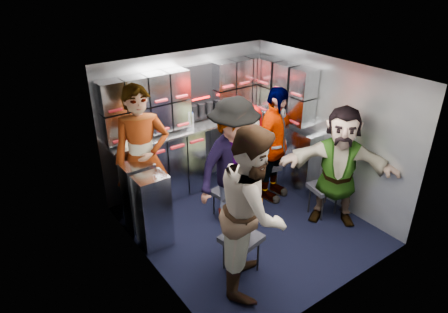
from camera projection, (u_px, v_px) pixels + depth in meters
floor at (247, 225)px, 5.46m from camera, size 3.00×3.00×0.00m
wall_back at (187, 121)px, 6.07m from camera, size 2.80×0.04×2.10m
wall_left at (147, 191)px, 4.26m from camera, size 0.04×3.00×2.10m
wall_right at (325, 131)px, 5.71m from camera, size 0.04×3.00×2.10m
ceiling at (252, 74)px, 4.51m from camera, size 2.80×3.00×0.02m
cart_bank_back at (196, 158)px, 6.17m from camera, size 2.68×0.38×0.99m
cart_bank_left at (147, 205)px, 5.02m from camera, size 0.38×0.76×0.99m
counter at (195, 127)px, 5.94m from camera, size 2.68×0.42×0.03m
locker_bank_back at (191, 95)px, 5.77m from camera, size 2.68×0.28×0.82m
locker_bank_right at (286, 91)px, 5.94m from camera, size 0.28×1.00×0.82m
right_cabinet at (286, 153)px, 6.32m from camera, size 0.28×1.20×1.00m
coffee_niche at (200, 93)px, 5.91m from camera, size 0.46×0.16×0.84m
red_latch_strip at (202, 140)px, 5.85m from camera, size 2.60×0.02×0.03m
jump_seat_near_left at (241, 240)px, 4.51m from camera, size 0.47×0.46×0.48m
jump_seat_mid_left at (225, 193)px, 5.53m from camera, size 0.37×0.36×0.40m
jump_seat_center at (238, 176)px, 5.89m from camera, size 0.40×0.38×0.44m
jump_seat_mid_right at (264, 167)px, 6.06m from camera, size 0.48×0.46×0.48m
jump_seat_near_right at (324, 189)px, 5.54m from camera, size 0.45×0.43×0.45m
attendant_standing at (143, 159)px, 5.10m from camera, size 0.83×0.69×1.94m
attendant_arc_a at (253, 210)px, 4.14m from camera, size 1.14×1.15×1.88m
attendant_arc_b at (234, 164)px, 5.16m from camera, size 1.24×0.83×1.79m
attendant_arc_c at (246, 157)px, 5.59m from camera, size 0.86×0.67×1.55m
attendant_arc_d at (274, 145)px, 5.73m from camera, size 1.09×0.72×1.72m
attendant_arc_e at (339, 167)px, 5.22m from camera, size 1.39×1.47×1.66m
bottle_left at (192, 121)px, 5.80m from camera, size 0.06×0.06×0.23m
bottle_mid at (188, 120)px, 5.76m from camera, size 0.07×0.07×0.28m
bottle_right at (227, 112)px, 6.13m from camera, size 0.07×0.07×0.24m
cup_left at (124, 143)px, 5.28m from camera, size 0.08×0.08×0.09m
cup_right at (262, 107)px, 6.51m from camera, size 0.08×0.08×0.10m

